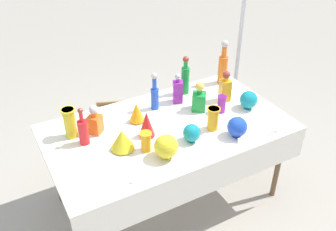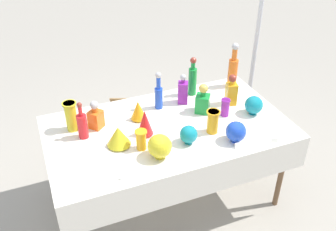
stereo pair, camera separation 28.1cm
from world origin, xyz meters
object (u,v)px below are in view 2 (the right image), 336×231
tall_bottle_1 (233,69)px  tall_bottle_3 (159,94)px  tall_bottle_0 (193,79)px  cardboard_box_behind_left (130,118)px  fluted_vase_0 (138,110)px  slender_vase_0 (71,115)px  slender_vase_2 (141,139)px  fluted_vase_2 (118,136)px  square_decanter_2 (231,91)px  round_bowl_3 (189,135)px  round_bowl_2 (160,146)px  round_bowl_0 (236,132)px  square_decanter_3 (183,91)px  square_decanter_1 (203,101)px  slender_vase_3 (213,121)px  round_bowl_1 (254,105)px  canopy_pole (257,39)px  square_decanter_0 (96,116)px  fluted_vase_1 (145,122)px  slender_vase_1 (225,107)px  tall_bottle_2 (82,125)px

tall_bottle_1 → tall_bottle_3: 0.75m
tall_bottle_0 → tall_bottle_3: size_ratio=1.07×
cardboard_box_behind_left → fluted_vase_0: bearing=-101.0°
slender_vase_0 → slender_vase_2: slender_vase_0 is taller
fluted_vase_0 → fluted_vase_2: size_ratio=0.95×
tall_bottle_3 → square_decanter_2: size_ratio=1.20×
round_bowl_3 → tall_bottle_0: bearing=62.8°
square_decanter_2 → round_bowl_2: 0.91m
tall_bottle_1 → slender_vase_2: bearing=-151.9°
round_bowl_2 → round_bowl_0: bearing=-3.7°
square_decanter_3 → round_bowl_3: 0.56m
fluted_vase_0 → slender_vase_0: bearing=173.6°
square_decanter_1 → fluted_vase_2: 0.77m
tall_bottle_1 → slender_vase_2: size_ratio=2.77×
tall_bottle_1 → square_decanter_2: size_ratio=1.53×
square_decanter_3 → slender_vase_3: bearing=-86.0°
square_decanter_2 → round_bowl_1: size_ratio=1.76×
tall_bottle_0 → canopy_pole: bearing=22.2°
square_decanter_2 → fluted_vase_2: square_decanter_2 is taller
square_decanter_0 → fluted_vase_1: 0.39m
slender_vase_1 → square_decanter_2: bearing=46.7°
canopy_pole → round_bowl_1: bearing=-123.2°
tall_bottle_1 → square_decanter_2: 0.32m
square_decanter_0 → square_decanter_3: bearing=6.5°
tall_bottle_3 → fluted_vase_0: (-0.21, -0.10, -0.05)m
square_decanter_1 → fluted_vase_0: size_ratio=1.54×
square_decanter_2 → slender_vase_0: square_decanter_2 is taller
round_bowl_1 → round_bowl_3: 0.66m
fluted_vase_0 → fluted_vase_1: bearing=-94.6°
tall_bottle_2 → canopy_pole: 1.97m
round_bowl_0 → cardboard_box_behind_left: round_bowl_0 is taller
square_decanter_2 → cardboard_box_behind_left: size_ratio=0.53×
slender_vase_1 → tall_bottle_3: bearing=145.6°
tall_bottle_2 → round_bowl_0: size_ratio=1.88×
square_decanter_3 → round_bowl_3: bearing=-109.7°
round_bowl_2 → square_decanter_3: bearing=53.9°
slender_vase_3 → square_decanter_1: bearing=78.7°
fluted_vase_1 → canopy_pole: 1.63m
slender_vase_3 → fluted_vase_2: 0.70m
square_decanter_0 → tall_bottle_2: bearing=-142.7°
slender_vase_2 → tall_bottle_2: bearing=140.6°
square_decanter_3 → canopy_pole: size_ratio=0.10×
square_decanter_3 → slender_vase_1: square_decanter_3 is taller
slender_vase_3 → fluted_vase_0: bearing=141.4°
round_bowl_1 → fluted_vase_1: bearing=176.5°
fluted_vase_2 → cardboard_box_behind_left: 1.49m
tall_bottle_1 → canopy_pole: 0.59m
tall_bottle_0 → square_decanter_1: bearing=-98.5°
slender_vase_3 → round_bowl_3: bearing=-166.0°
slender_vase_1 → slender_vase_2: 0.77m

